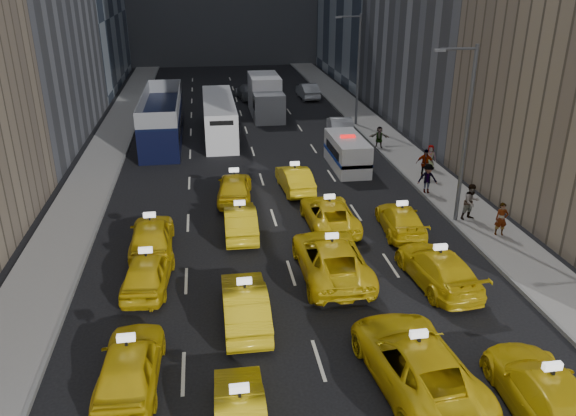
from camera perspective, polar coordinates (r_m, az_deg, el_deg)
name	(u,v)px	position (r m, az deg, el deg)	size (l,w,h in m)	color
ground	(332,402)	(18.13, 4.45, -19.01)	(160.00, 160.00, 0.00)	black
sidewalk_west	(101,161)	(40.57, -18.45, 4.51)	(3.00, 90.00, 0.15)	gray
sidewalk_east	(396,148)	(42.26, 10.93, 6.00)	(3.00, 90.00, 0.15)	gray
curb_west	(123,160)	(40.33, -16.42, 4.68)	(0.15, 90.00, 0.18)	slate
curb_east	(377,149)	(41.80, 9.04, 5.97)	(0.15, 90.00, 0.18)	slate
streetlight_near	(464,130)	(28.93, 17.47, 7.53)	(2.15, 0.22, 9.00)	#595B60
streetlight_far	(357,67)	(47.33, 7.02, 14.07)	(2.15, 0.22, 9.00)	#595B60
taxi_4	(130,365)	(18.80, -15.79, -15.06)	(1.86, 4.62, 1.58)	gold
taxi_5	(240,414)	(16.78, -4.87, -20.09)	(1.41, 4.06, 1.34)	gold
taxi_6	(416,362)	(18.64, 12.85, -14.96)	(2.72, 5.90, 1.64)	gold
taxi_7	(546,394)	(18.72, 24.75, -16.78)	(2.17, 5.33, 1.55)	gold
taxi_8	(148,271)	(23.83, -14.06, -6.24)	(1.77, 4.40, 1.50)	gold
taxi_9	(245,304)	(21.04, -4.38, -9.72)	(1.62, 4.64, 1.53)	gold
taxi_10	(331,258)	(24.07, 4.41, -5.06)	(2.72, 5.91, 1.64)	gold
taxi_11	(438,268)	(24.19, 14.99, -5.89)	(2.09, 5.15, 1.49)	gold
taxi_12	(152,236)	(26.67, -13.69, -2.75)	(1.96, 4.86, 1.66)	gold
taxi_13	(240,221)	(27.77, -4.88, -1.29)	(1.56, 4.46, 1.47)	gold
taxi_14	(329,214)	(28.62, 4.19, -0.56)	(2.36, 5.11, 1.42)	gold
taxi_15	(401,220)	(28.49, 11.39, -1.17)	(1.88, 4.63, 1.34)	gold
taxi_16	(235,187)	(31.97, -5.45, 2.14)	(1.88, 4.68, 1.59)	gold
taxi_17	(295,179)	(33.28, 0.68, 2.98)	(1.55, 4.44, 1.46)	gold
nypd_van	(347,153)	(37.34, 6.02, 5.56)	(2.67, 5.43, 2.24)	silver
double_decker	(162,118)	(44.34, -12.65, 8.92)	(3.24, 12.28, 3.54)	black
city_bus	(219,117)	(45.15, -7.01, 9.13)	(3.25, 11.41, 2.91)	silver
box_truck	(266,97)	(51.27, -2.29, 11.24)	(3.43, 7.81, 3.46)	silver
misc_car_0	(340,127)	(44.67, 5.30, 8.22)	(1.71, 4.91, 1.62)	#ADB0B5
misc_car_1	(166,104)	(53.73, -12.32, 10.31)	(2.70, 5.86, 1.63)	black
misc_car_2	(249,91)	(58.62, -4.02, 11.76)	(2.16, 5.30, 1.54)	gray
misc_car_3	(220,94)	(57.25, -6.94, 11.41)	(1.88, 4.68, 1.60)	black
misc_car_4	(308,91)	(58.67, 2.03, 11.81)	(1.64, 4.72, 1.55)	#ADB1B5
pedestrian_0	(501,219)	(29.15, 20.86, -1.06)	(0.61, 0.40, 1.66)	gray
pedestrian_1	(471,202)	(30.44, 18.11, 0.59)	(0.93, 0.51, 1.91)	gray
pedestrian_2	(428,179)	(33.46, 14.00, 2.92)	(1.13, 0.47, 1.75)	gray
pedestrian_3	(425,164)	(35.90, 13.73, 4.40)	(1.09, 0.49, 1.85)	gray
pedestrian_4	(430,157)	(37.70, 14.22, 5.05)	(0.79, 0.43, 1.61)	gray
pedestrian_5	(379,137)	(41.77, 9.25, 7.13)	(1.43, 0.41, 1.54)	gray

